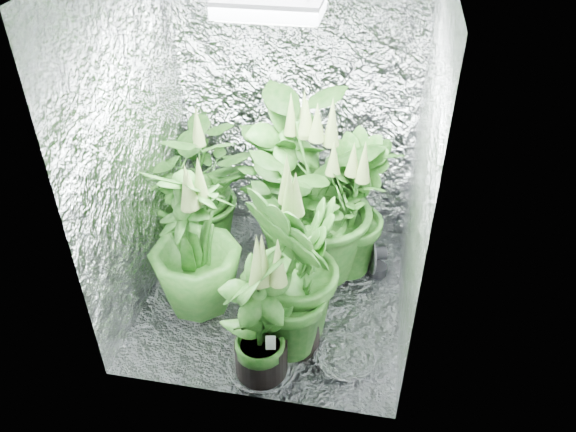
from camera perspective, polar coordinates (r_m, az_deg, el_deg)
The scene contains 12 objects.
ground at distance 3.70m, azimuth -1.34°, elevation -7.90°, with size 1.60×1.60×0.00m, color silver.
walls at distance 3.09m, azimuth -1.60°, elevation 5.62°, with size 1.62×1.62×2.00m.
grow_lamp at distance 2.77m, azimuth -1.89°, elevation 20.55°, with size 0.50×0.30×0.22m.
plant_a at distance 3.86m, azimuth -9.52°, elevation 3.32°, with size 0.98×0.98×1.07m.
plant_b at distance 3.75m, azimuth -0.10°, elevation 3.54°, with size 0.80×0.80×1.18m.
plant_c at distance 3.63m, azimuth 6.26°, elevation 0.62°, with size 0.69×0.69×1.04m.
plant_d at distance 3.34m, azimuth -9.57°, elevation -2.64°, with size 0.72×0.72×1.10m.
plant_e at distance 3.49m, azimuth 2.30°, elevation 1.66°, with size 1.17×1.17×1.26m.
plant_f at distance 2.94m, azimuth -2.90°, elevation -10.37°, with size 0.56×0.56×0.97m.
plant_g at distance 3.00m, azimuth 0.83°, elevation -5.58°, with size 0.77×0.77×1.21m.
circulation_fan at distance 3.79m, azimuth 8.80°, elevation -4.29°, with size 0.16×0.28×0.32m.
plant_label at distance 3.01m, azimuth -1.78°, elevation -12.73°, with size 0.05×0.01×0.09m, color white.
Camera 1 is at (0.57, -2.61, 2.55)m, focal length 35.00 mm.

